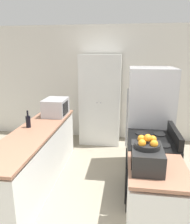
# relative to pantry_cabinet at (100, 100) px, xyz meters

# --- Properties ---
(wall_back) EXTENTS (7.00, 0.06, 2.60)m
(wall_back) POSITION_rel_pantry_cabinet_xyz_m (0.06, 0.32, 0.31)
(wall_back) COLOR silver
(wall_back) RESTS_ON ground_plane
(counter_left) EXTENTS (0.60, 2.49, 0.88)m
(counter_left) POSITION_rel_pantry_cabinet_xyz_m (-0.79, -1.80, -0.56)
(counter_left) COLOR silver
(counter_left) RESTS_ON ground_plane
(counter_right) EXTENTS (0.60, 0.72, 0.88)m
(counter_right) POSITION_rel_pantry_cabinet_xyz_m (0.90, -2.69, -0.56)
(counter_right) COLOR silver
(counter_right) RESTS_ON ground_plane
(pantry_cabinet) EXTENTS (0.88, 0.57, 1.97)m
(pantry_cabinet) POSITION_rel_pantry_cabinet_xyz_m (0.00, 0.00, 0.00)
(pantry_cabinet) COLOR silver
(pantry_cabinet) RESTS_ON ground_plane
(stove) EXTENTS (0.66, 0.79, 1.04)m
(stove) POSITION_rel_pantry_cabinet_xyz_m (0.92, -1.91, -0.54)
(stove) COLOR black
(stove) RESTS_ON ground_plane
(refrigerator) EXTENTS (0.74, 0.75, 1.78)m
(refrigerator) POSITION_rel_pantry_cabinet_xyz_m (0.96, -1.10, -0.10)
(refrigerator) COLOR #B7B7BC
(refrigerator) RESTS_ON ground_plane
(microwave) EXTENTS (0.40, 0.51, 0.31)m
(microwave) POSITION_rel_pantry_cabinet_xyz_m (-0.71, -0.97, 0.05)
(microwave) COLOR #B2B2B7
(microwave) RESTS_ON counter_left
(wine_bottle) EXTENTS (0.07, 0.07, 0.27)m
(wine_bottle) POSITION_rel_pantry_cabinet_xyz_m (-0.93, -1.68, -0.01)
(wine_bottle) COLOR black
(wine_bottle) RESTS_ON counter_left
(toaster_oven) EXTENTS (0.31, 0.43, 0.22)m
(toaster_oven) POSITION_rel_pantry_cabinet_xyz_m (0.78, -2.68, 0.00)
(toaster_oven) COLOR black
(toaster_oven) RESTS_ON counter_right
(fruit_bowl) EXTENTS (0.26, 0.26, 0.14)m
(fruit_bowl) POSITION_rel_pantry_cabinet_xyz_m (0.78, -2.67, 0.16)
(fruit_bowl) COLOR black
(fruit_bowl) RESTS_ON toaster_oven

